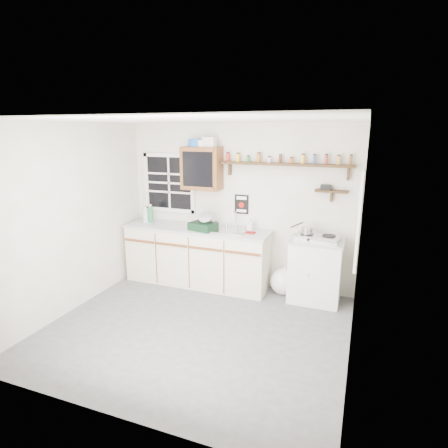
{
  "coord_description": "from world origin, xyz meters",
  "views": [
    {
      "loc": [
        1.81,
        -3.8,
        2.39
      ],
      "look_at": [
        0.15,
        0.55,
        1.22
      ],
      "focal_mm": 30.0,
      "sensor_mm": 36.0,
      "label": 1
    }
  ],
  "objects_px": {
    "upper_cabinet": "(202,168)",
    "dish_rack": "(204,224)",
    "main_cabinet": "(197,256)",
    "right_cabinet": "(315,270)",
    "spice_shelf": "(285,163)",
    "hotplate": "(318,237)"
  },
  "relations": [
    {
      "from": "upper_cabinet",
      "to": "hotplate",
      "type": "xyz_separation_m",
      "value": [
        1.81,
        -0.14,
        -0.88
      ]
    },
    {
      "from": "right_cabinet",
      "to": "spice_shelf",
      "type": "bearing_deg",
      "value": 160.54
    },
    {
      "from": "upper_cabinet",
      "to": "dish_rack",
      "type": "height_order",
      "value": "upper_cabinet"
    },
    {
      "from": "spice_shelf",
      "to": "hotplate",
      "type": "distance_m",
      "value": 1.14
    },
    {
      "from": "right_cabinet",
      "to": "hotplate",
      "type": "xyz_separation_m",
      "value": [
        0.01,
        -0.02,
        0.49
      ]
    },
    {
      "from": "main_cabinet",
      "to": "upper_cabinet",
      "type": "xyz_separation_m",
      "value": [
        0.03,
        0.14,
        1.36
      ]
    },
    {
      "from": "right_cabinet",
      "to": "upper_cabinet",
      "type": "height_order",
      "value": "upper_cabinet"
    },
    {
      "from": "main_cabinet",
      "to": "spice_shelf",
      "type": "bearing_deg",
      "value": 9.28
    },
    {
      "from": "right_cabinet",
      "to": "hotplate",
      "type": "distance_m",
      "value": 0.49
    },
    {
      "from": "hotplate",
      "to": "spice_shelf",
      "type": "bearing_deg",
      "value": 166.06
    },
    {
      "from": "right_cabinet",
      "to": "spice_shelf",
      "type": "distance_m",
      "value": 1.58
    },
    {
      "from": "right_cabinet",
      "to": "spice_shelf",
      "type": "relative_size",
      "value": 0.48
    },
    {
      "from": "right_cabinet",
      "to": "hotplate",
      "type": "height_order",
      "value": "hotplate"
    },
    {
      "from": "upper_cabinet",
      "to": "spice_shelf",
      "type": "bearing_deg",
      "value": 3.12
    },
    {
      "from": "upper_cabinet",
      "to": "dish_rack",
      "type": "xyz_separation_m",
      "value": [
        0.13,
        -0.23,
        -0.81
      ]
    },
    {
      "from": "upper_cabinet",
      "to": "spice_shelf",
      "type": "distance_m",
      "value": 1.28
    },
    {
      "from": "right_cabinet",
      "to": "upper_cabinet",
      "type": "xyz_separation_m",
      "value": [
        -1.8,
        0.12,
        1.37
      ]
    },
    {
      "from": "main_cabinet",
      "to": "upper_cabinet",
      "type": "relative_size",
      "value": 3.55
    },
    {
      "from": "main_cabinet",
      "to": "upper_cabinet",
      "type": "bearing_deg",
      "value": 76.32
    },
    {
      "from": "main_cabinet",
      "to": "hotplate",
      "type": "bearing_deg",
      "value": 0.17
    },
    {
      "from": "main_cabinet",
      "to": "right_cabinet",
      "type": "bearing_deg",
      "value": 0.79
    },
    {
      "from": "dish_rack",
      "to": "hotplate",
      "type": "xyz_separation_m",
      "value": [
        1.68,
        0.09,
        -0.06
      ]
    }
  ]
}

